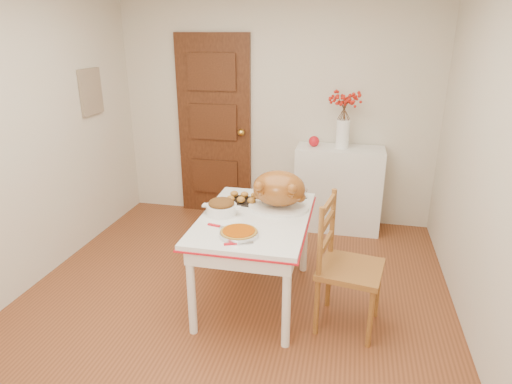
% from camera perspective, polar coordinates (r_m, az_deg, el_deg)
% --- Properties ---
extents(floor, '(3.50, 4.00, 0.00)m').
position_cam_1_polar(floor, '(3.56, -3.67, -15.28)').
color(floor, '#5F2F19').
rests_on(floor, ground).
extents(wall_back, '(3.50, 0.00, 2.50)m').
position_cam_1_polar(wall_back, '(4.92, 2.51, 10.63)').
color(wall_back, beige).
rests_on(wall_back, ground).
extents(wall_front, '(3.50, 0.00, 2.50)m').
position_cam_1_polar(wall_front, '(1.41, -29.22, -18.14)').
color(wall_front, beige).
rests_on(wall_front, ground).
extents(wall_left, '(0.00, 4.00, 2.50)m').
position_cam_1_polar(wall_left, '(3.89, -29.90, 5.39)').
color(wall_left, beige).
rests_on(wall_left, ground).
extents(wall_right, '(0.00, 4.00, 2.50)m').
position_cam_1_polar(wall_right, '(3.04, 29.38, 1.98)').
color(wall_right, beige).
rests_on(wall_right, ground).
extents(door_back, '(0.85, 0.06, 2.06)m').
position_cam_1_polar(door_back, '(5.10, -5.44, 8.38)').
color(door_back, black).
rests_on(door_back, ground).
extents(photo_board, '(0.03, 0.35, 0.45)m').
position_cam_1_polar(photo_board, '(4.77, -20.71, 12.12)').
color(photo_board, tan).
rests_on(photo_board, ground).
extents(sideboard, '(0.92, 0.41, 0.92)m').
position_cam_1_polar(sideboard, '(4.84, 10.63, 0.41)').
color(sideboard, white).
rests_on(sideboard, floor).
extents(kitchen_table, '(0.84, 1.22, 0.73)m').
position_cam_1_polar(kitchen_table, '(3.53, -0.18, -8.61)').
color(kitchen_table, silver).
rests_on(kitchen_table, floor).
extents(chair_oak, '(0.50, 0.50, 0.99)m').
position_cam_1_polar(chair_oak, '(3.23, 12.23, -9.42)').
color(chair_oak, '#945325').
rests_on(chair_oak, floor).
extents(berry_vase, '(0.32, 0.32, 0.61)m').
position_cam_1_polar(berry_vase, '(4.64, 11.36, 9.33)').
color(berry_vase, white).
rests_on(berry_vase, sideboard).
extents(apple, '(0.11, 0.11, 0.11)m').
position_cam_1_polar(apple, '(4.70, 7.56, 6.57)').
color(apple, red).
rests_on(apple, sideboard).
extents(turkey_platter, '(0.50, 0.40, 0.31)m').
position_cam_1_polar(turkey_platter, '(3.46, 3.01, 0.18)').
color(turkey_platter, '#964B1C').
rests_on(turkey_platter, kitchen_table).
extents(pumpkin_pie, '(0.32, 0.32, 0.06)m').
position_cam_1_polar(pumpkin_pie, '(3.04, -2.26, -5.27)').
color(pumpkin_pie, '#9C3D02').
rests_on(pumpkin_pie, kitchen_table).
extents(stuffing_dish, '(0.30, 0.24, 0.12)m').
position_cam_1_polar(stuffing_dish, '(3.40, -4.53, -1.93)').
color(stuffing_dish, '#582F10').
rests_on(stuffing_dish, kitchen_table).
extents(rolls_tray, '(0.27, 0.23, 0.07)m').
position_cam_1_polar(rolls_tray, '(3.64, -1.74, -0.78)').
color(rolls_tray, '#AE7A26').
rests_on(rolls_tray, kitchen_table).
extents(pie_server, '(0.21, 0.13, 0.01)m').
position_cam_1_polar(pie_server, '(2.94, -2.28, -6.68)').
color(pie_server, silver).
rests_on(pie_server, kitchen_table).
extents(carving_knife, '(0.28, 0.12, 0.01)m').
position_cam_1_polar(carving_knife, '(3.18, -4.14, -4.60)').
color(carving_knife, silver).
rests_on(carving_knife, kitchen_table).
extents(drinking_glass, '(0.07, 0.07, 0.10)m').
position_cam_1_polar(drinking_glass, '(3.80, 1.75, 0.46)').
color(drinking_glass, white).
rests_on(drinking_glass, kitchen_table).
extents(shaker_pair, '(0.10, 0.05, 0.09)m').
position_cam_1_polar(shaker_pair, '(3.73, 6.01, -0.14)').
color(shaker_pair, white).
rests_on(shaker_pair, kitchen_table).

